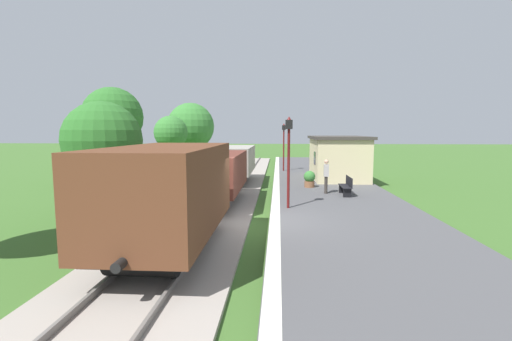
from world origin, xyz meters
The scene contains 18 objects.
ground_plane centered at (0.00, 0.00, 0.00)m, with size 160.00×160.00×0.00m, color #3D6628.
platform_slab centered at (3.20, 0.00, 0.12)m, with size 6.00×60.00×0.25m, color #4C4C4F.
platform_edge_stripe centered at (0.40, 0.00, 0.25)m, with size 0.36×60.00×0.01m, color silver.
track_ballast centered at (-2.40, 0.00, 0.06)m, with size 3.80×60.00×0.12m, color #9E9389.
rail_near centered at (-1.68, 0.00, 0.19)m, with size 0.07×60.00×0.14m, color slate.
rail_far centered at (-3.12, 0.00, 0.19)m, with size 0.07×60.00×0.14m, color slate.
freight_train centered at (-2.40, 2.86, 1.51)m, with size 2.50×19.40×2.72m.
station_hut centered at (4.40, 11.34, 1.65)m, with size 3.50×5.80×2.78m.
bench_near_hut centered at (3.84, 5.13, 0.72)m, with size 0.42×1.50×0.91m.
bench_down_platform centered at (3.84, 16.85, 0.72)m, with size 0.42×1.50×0.91m.
person_waiting centered at (2.90, 5.58, 1.18)m, with size 0.27×0.40×1.71m.
potted_planter centered at (2.25, 7.50, 0.72)m, with size 0.64×0.64×0.92m.
lamp_post_near centered at (0.92, 2.05, 2.80)m, with size 0.28×0.28×3.70m.
lamp_post_far centered at (0.92, 15.60, 2.80)m, with size 0.28×0.28×3.70m.
tree_trackside_mid centered at (-6.31, 1.19, 3.01)m, with size 3.01×3.01×4.52m.
tree_trackside_far centered at (-9.90, 9.66, 4.22)m, with size 3.72×3.72×6.10m.
tree_field_left centered at (-8.75, 17.90, 3.22)m, with size 2.87×2.87×4.67m.
tree_field_distant centered at (-8.33, 23.28, 3.81)m, with size 4.70×4.70×6.17m.
Camera 1 is at (0.50, -12.20, 3.38)m, focal length 24.87 mm.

